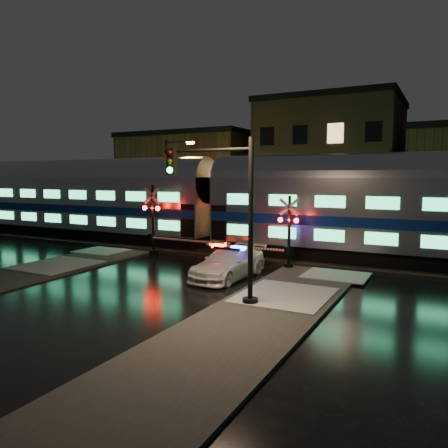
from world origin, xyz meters
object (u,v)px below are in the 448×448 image
Objects in this scene: crossing_signal_left at (157,227)px; traffic_light at (226,217)px; crossing_signal_right at (282,239)px; police_car at (228,263)px; streetlight at (169,182)px.

traffic_light reaches higher than crossing_signal_left.
crossing_signal_left is at bearing 179.93° from crossing_signal_right.
traffic_light reaches higher than police_car.
streetlight is at bearing 121.09° from traffic_light.
crossing_signal_left is (-8.12, 0.01, 0.21)m from crossing_signal_right.
crossing_signal_right reaches higher than police_car.
crossing_signal_left is at bearing 129.94° from traffic_light.
police_car is 14.74m from streetlight.
police_car is 0.80× the size of traffic_light.
crossing_signal_left is 0.97× the size of traffic_light.
traffic_light is at bearing -87.73° from crossing_signal_right.
streetlight is at bearing 118.60° from crossing_signal_left.
streetlight is (-3.65, 6.69, 2.62)m from crossing_signal_left.
crossing_signal_left is at bearing -61.40° from streetlight.
crossing_signal_right is at bearing 82.00° from traffic_light.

